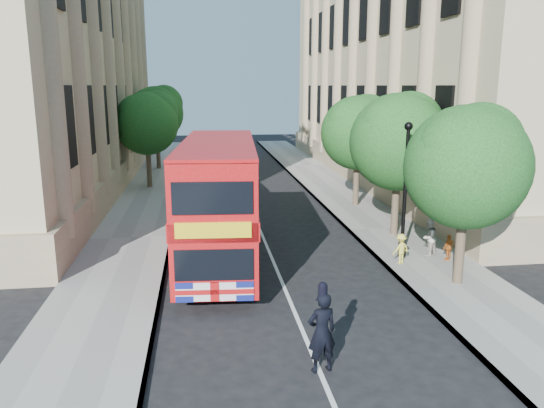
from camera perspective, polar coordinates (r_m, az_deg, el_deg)
name	(u,v)px	position (r m, az deg, el deg)	size (l,w,h in m)	color
ground	(305,337)	(14.66, 3.59, -14.10)	(120.00, 120.00, 0.00)	black
pavement_right	(385,229)	(25.18, 12.06, -2.68)	(3.50, 80.00, 0.12)	gray
pavement_left	(131,239)	(23.95, -14.90, -3.62)	(3.50, 80.00, 0.12)	gray
building_right	(433,50)	(40.40, 16.97, 15.52)	(12.00, 38.00, 18.00)	#C6B689
building_left	(21,47)	(38.56, -25.43, 15.04)	(12.00, 38.00, 18.00)	#C6B689
tree_right_near	(468,160)	(18.13, 20.31, 4.43)	(4.00, 4.00, 6.08)	#473828
tree_right_mid	(399,137)	(23.54, 13.55, 7.06)	(4.20, 4.20, 6.37)	#473828
tree_right_far	(359,129)	(29.21, 9.30, 8.00)	(4.00, 4.00, 6.15)	#473828
tree_left_far	(147,120)	(35.09, -13.26, 8.79)	(4.00, 4.00, 6.30)	#473828
tree_left_back	(157,110)	(43.03, -12.29, 9.84)	(4.20, 4.20, 6.65)	#473828
lamp_post	(405,195)	(20.72, 14.09, 0.90)	(0.32, 0.32, 5.16)	black
double_decker_bus	(219,198)	(19.76, -5.71, 0.61)	(3.26, 9.93, 4.51)	#B00C0E
box_van	(217,184)	(29.27, -5.92, 2.19)	(2.25, 4.84, 2.70)	black
police_constable	(322,332)	(12.71, 5.37, -13.59)	(0.72, 0.47, 1.96)	black
woman_pedestrian	(429,238)	(21.38, 16.52, -3.48)	(0.71, 0.55, 1.46)	beige
child_a	(449,247)	(21.13, 18.47, -4.46)	(0.58, 0.24, 0.99)	#C86823
child_b	(401,249)	(20.25, 13.68, -4.69)	(0.73, 0.42, 1.13)	#DCD04B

